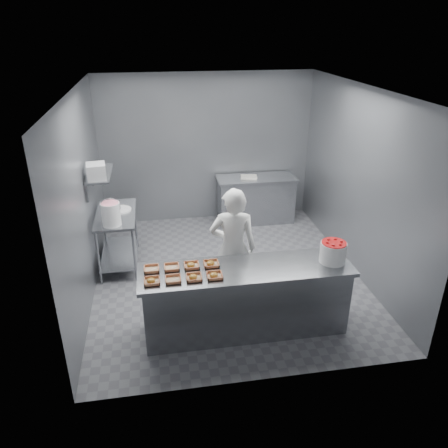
{
  "coord_description": "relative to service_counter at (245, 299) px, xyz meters",
  "views": [
    {
      "loc": [
        -1.02,
        -5.78,
        3.61
      ],
      "look_at": [
        -0.08,
        -0.2,
        0.96
      ],
      "focal_mm": 35.0,
      "sensor_mm": 36.0,
      "label": 1
    }
  ],
  "objects": [
    {
      "name": "wall_back",
      "position": [
        0.0,
        3.6,
        0.95
      ],
      "size": [
        4.0,
        0.04,
        2.8
      ],
      "primitive_type": "cube",
      "color": "slate",
      "rests_on": "ground"
    },
    {
      "name": "tray_3",
      "position": [
        -0.41,
        -0.14,
        0.47
      ],
      "size": [
        0.19,
        0.18,
        0.06
      ],
      "color": "tan",
      "rests_on": "service_counter"
    },
    {
      "name": "tray_4",
      "position": [
        -1.13,
        0.14,
        0.47
      ],
      "size": [
        0.19,
        0.18,
        0.04
      ],
      "color": "tan",
      "rests_on": "service_counter"
    },
    {
      "name": "glaze_bucket",
      "position": [
        -1.67,
        1.53,
        0.63
      ],
      "size": [
        0.29,
        0.27,
        0.42
      ],
      "color": "silver",
      "rests_on": "prep_table"
    },
    {
      "name": "wall_shelf",
      "position": [
        -1.82,
        1.95,
        1.1
      ],
      "size": [
        0.35,
        0.9,
        0.03
      ],
      "primitive_type": "cube",
      "color": "slate",
      "rests_on": "wall_left"
    },
    {
      "name": "strawberry_tub",
      "position": [
        1.08,
        -0.02,
        0.59
      ],
      "size": [
        0.32,
        0.32,
        0.27
      ],
      "color": "silver",
      "rests_on": "service_counter"
    },
    {
      "name": "worker",
      "position": [
        -0.05,
        0.6,
        0.4
      ],
      "size": [
        0.68,
        0.51,
        1.71
      ],
      "primitive_type": "imported",
      "rotation": [
        0.0,
        0.0,
        2.98
      ],
      "color": "white",
      "rests_on": "ground"
    },
    {
      "name": "tray_7",
      "position": [
        -0.41,
        0.14,
        0.47
      ],
      "size": [
        0.19,
        0.18,
        0.06
      ],
      "color": "tan",
      "rests_on": "service_counter"
    },
    {
      "name": "tray_2",
      "position": [
        -0.65,
        -0.14,
        0.47
      ],
      "size": [
        0.19,
        0.18,
        0.06
      ],
      "color": "tan",
      "rests_on": "service_counter"
    },
    {
      "name": "ceiling",
      "position": [
        0.0,
        1.35,
        2.35
      ],
      "size": [
        4.5,
        4.5,
        0.0
      ],
      "primitive_type": "plane",
      "rotation": [
        3.14,
        0.0,
        0.0
      ],
      "color": "white",
      "rests_on": "wall_back"
    },
    {
      "name": "back_counter",
      "position": [
        0.9,
        3.25,
        -0.0
      ],
      "size": [
        1.5,
        0.6,
        0.9
      ],
      "color": "slate",
      "rests_on": "ground"
    },
    {
      "name": "service_counter",
      "position": [
        0.0,
        0.0,
        0.0
      ],
      "size": [
        2.6,
        0.7,
        0.9
      ],
      "color": "slate",
      "rests_on": "ground"
    },
    {
      "name": "wall_left",
      "position": [
        -2.0,
        1.35,
        0.95
      ],
      "size": [
        0.04,
        4.5,
        2.8
      ],
      "primitive_type": "cube",
      "color": "slate",
      "rests_on": "ground"
    },
    {
      "name": "tray_5",
      "position": [
        -0.89,
        0.14,
        0.47
      ],
      "size": [
        0.19,
        0.18,
        0.04
      ],
      "color": "tan",
      "rests_on": "service_counter"
    },
    {
      "name": "bucket_lid",
      "position": [
        -1.58,
        2.05,
        0.46
      ],
      "size": [
        0.36,
        0.36,
        0.03
      ],
      "primitive_type": "cylinder",
      "rotation": [
        0.0,
        0.0,
        0.07
      ],
      "color": "silver",
      "rests_on": "prep_table"
    },
    {
      "name": "paper_stack",
      "position": [
        0.75,
        3.25,
        0.46
      ],
      "size": [
        0.34,
        0.27,
        0.04
      ],
      "primitive_type": "cube",
      "rotation": [
        0.0,
        0.0,
        -0.2
      ],
      "color": "silver",
      "rests_on": "back_counter"
    },
    {
      "name": "floor",
      "position": [
        0.0,
        1.35,
        -0.45
      ],
      "size": [
        4.5,
        4.5,
        0.0
      ],
      "primitive_type": "plane",
      "color": "#4C4C51",
      "rests_on": "ground"
    },
    {
      "name": "prep_table",
      "position": [
        -1.65,
        1.95,
        0.14
      ],
      "size": [
        0.6,
        1.2,
        0.9
      ],
      "color": "slate",
      "rests_on": "ground"
    },
    {
      "name": "tray_1",
      "position": [
        -0.89,
        -0.14,
        0.47
      ],
      "size": [
        0.19,
        0.18,
        0.04
      ],
      "color": "tan",
      "rests_on": "service_counter"
    },
    {
      "name": "wall_right",
      "position": [
        2.0,
        1.35,
        0.95
      ],
      "size": [
        0.04,
        4.5,
        2.8
      ],
      "primitive_type": "cube",
      "color": "slate",
      "rests_on": "ground"
    },
    {
      "name": "appliance",
      "position": [
        -1.82,
        1.68,
        1.22
      ],
      "size": [
        0.29,
        0.32,
        0.22
      ],
      "primitive_type": "cube",
      "rotation": [
        0.0,
        0.0,
        0.12
      ],
      "color": "gray",
      "rests_on": "wall_shelf"
    },
    {
      "name": "tray_6",
      "position": [
        -0.65,
        0.14,
        0.47
      ],
      "size": [
        0.19,
        0.18,
        0.06
      ],
      "color": "tan",
      "rests_on": "service_counter"
    },
    {
      "name": "tray_0",
      "position": [
        -1.13,
        -0.14,
        0.47
      ],
      "size": [
        0.19,
        0.18,
        0.06
      ],
      "color": "tan",
      "rests_on": "service_counter"
    },
    {
      "name": "rag",
      "position": [
        -1.6,
        2.17,
        0.46
      ],
      "size": [
        0.16,
        0.14,
        0.02
      ],
      "primitive_type": "cube",
      "rotation": [
        0.0,
        0.0,
        -0.06
      ],
      "color": "#CCB28C",
      "rests_on": "prep_table"
    }
  ]
}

